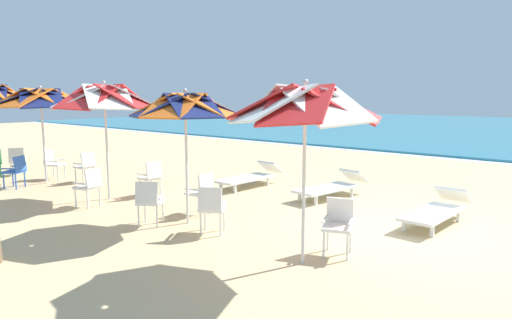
{
  "coord_description": "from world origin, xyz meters",
  "views": [
    {
      "loc": [
        3.05,
        -7.7,
        2.43
      ],
      "look_at": [
        -3.45,
        -0.18,
        1.0
      ],
      "focal_mm": 31.11,
      "sensor_mm": 36.0,
      "label": 1
    }
  ],
  "objects": [
    {
      "name": "beach_umbrella_0",
      "position": [
        -0.48,
        -2.56,
        2.29
      ],
      "size": [
        2.21,
        2.21,
        2.66
      ],
      "color": "silver",
      "rests_on": "ground"
    },
    {
      "name": "plastic_chair_1",
      "position": [
        -3.77,
        -2.87,
        0.5
      ],
      "size": [
        0.62,
        0.63,
        0.87
      ],
      "color": "white",
      "rests_on": "ground"
    },
    {
      "name": "plastic_chair_7",
      "position": [
        -9.3,
        -3.12,
        0.5
      ],
      "size": [
        0.62,
        0.61,
        0.87
      ],
      "color": "blue",
      "rests_on": "ground"
    },
    {
      "name": "plastic_chair_3",
      "position": [
        -3.63,
        -1.68,
        0.5
      ],
      "size": [
        0.51,
        0.49,
        0.87
      ],
      "color": "white",
      "rests_on": "ground"
    },
    {
      "name": "sun_lounger_2",
      "position": [
        -2.39,
        1.39,
        0.28
      ],
      "size": [
        0.95,
        2.22,
        0.62
      ],
      "color": "white",
      "rests_on": "ground"
    },
    {
      "name": "beach_umbrella_3",
      "position": [
        -9.37,
        -2.32,
        2.35
      ],
      "size": [
        2.63,
        2.63,
        2.71
      ],
      "color": "silver",
      "rests_on": "ground"
    },
    {
      "name": "beach_umbrella_1",
      "position": [
        -3.36,
        -2.29,
        2.23
      ],
      "size": [
        2.09,
        2.09,
        2.57
      ],
      "color": "silver",
      "rests_on": "ground"
    },
    {
      "name": "sun_lounger_3",
      "position": [
        -4.74,
        1.08,
        0.28
      ],
      "size": [
        0.68,
        2.16,
        0.62
      ],
      "color": "white",
      "rests_on": "ground"
    },
    {
      "name": "plastic_chair_0",
      "position": [
        -0.31,
        -1.87,
        0.5
      ],
      "size": [
        0.57,
        0.59,
        0.87
      ],
      "color": "white",
      "rests_on": "ground"
    },
    {
      "name": "plastic_chair_4",
      "position": [
        -5.95,
        -2.88,
        0.5
      ],
      "size": [
        0.56,
        0.54,
        0.87
      ],
      "color": "white",
      "rests_on": "ground"
    },
    {
      "name": "sun_lounger_1",
      "position": [
        0.29,
        0.78,
        0.28
      ],
      "size": [
        0.71,
        2.17,
        0.62
      ],
      "color": "white",
      "rests_on": "ground"
    },
    {
      "name": "plastic_chair_9",
      "position": [
        -11.27,
        -2.33,
        0.5
      ],
      "size": [
        0.62,
        0.6,
        0.87
      ],
      "color": "white",
      "rests_on": "ground"
    },
    {
      "name": "beach_umbrella_2",
      "position": [
        -6.32,
        -2.19,
        2.38
      ],
      "size": [
        2.46,
        2.46,
        2.78
      ],
      "color": "silver",
      "rests_on": "ground"
    },
    {
      "name": "ground_plane",
      "position": [
        0.0,
        0.0,
        0.0
      ],
      "size": [
        80.0,
        80.0,
        0.0
      ],
      "primitive_type": "plane",
      "color": "#D3B784"
    },
    {
      "name": "plastic_chair_2",
      "position": [
        -2.52,
        -2.45,
        0.5
      ],
      "size": [
        0.62,
        0.63,
        0.87
      ],
      "color": "white",
      "rests_on": "ground"
    },
    {
      "name": "plastic_chair_6",
      "position": [
        -8.66,
        -1.5,
        0.5
      ],
      "size": [
        0.51,
        0.48,
        0.87
      ],
      "color": "white",
      "rests_on": "ground"
    },
    {
      "name": "plastic_chair_5",
      "position": [
        -5.82,
        -1.34,
        0.5
      ],
      "size": [
        0.48,
        0.45,
        0.87
      ],
      "color": "white",
      "rests_on": "ground"
    },
    {
      "name": "plastic_chair_8",
      "position": [
        -9.85,
        -1.88,
        0.5
      ],
      "size": [
        0.62,
        0.61,
        0.87
      ],
      "color": "white",
      "rests_on": "ground"
    }
  ]
}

